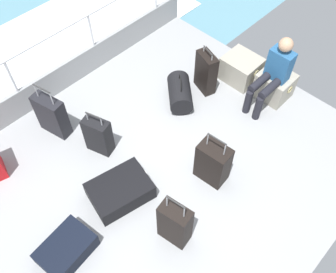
# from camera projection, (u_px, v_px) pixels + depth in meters

# --- Properties ---
(ground_plane) EXTENTS (4.40, 5.20, 0.06)m
(ground_plane) POSITION_uv_depth(u_px,v_px,m) (161.00, 170.00, 5.07)
(ground_plane) COLOR #939699
(gunwale_port) EXTENTS (0.06, 5.20, 0.45)m
(gunwale_port) POSITION_uv_depth(u_px,v_px,m) (61.00, 78.00, 5.76)
(gunwale_port) COLOR #939699
(gunwale_port) RESTS_ON ground_plane
(railing_port) EXTENTS (0.04, 4.20, 1.02)m
(railing_port) POSITION_uv_depth(u_px,v_px,m) (52.00, 49.00, 5.31)
(railing_port) COLOR silver
(railing_port) RESTS_ON ground_plane
(sea_wake) EXTENTS (12.00, 12.00, 0.01)m
(sea_wake) POSITION_uv_depth(u_px,v_px,m) (21.00, 62.00, 6.80)
(sea_wake) COLOR #598C9E
(sea_wake) RESTS_ON ground_plane
(cargo_crate_0) EXTENTS (0.58, 0.49, 0.41)m
(cargo_crate_0) POSITION_uv_depth(u_px,v_px,m) (241.00, 69.00, 5.91)
(cargo_crate_0) COLOR #9E9989
(cargo_crate_0) RESTS_ON ground_plane
(cargo_crate_1) EXTENTS (0.53, 0.45, 0.42)m
(cargo_crate_1) POSITION_uv_depth(u_px,v_px,m) (274.00, 85.00, 5.68)
(cargo_crate_1) COLOR #9E9989
(cargo_crate_1) RESTS_ON ground_plane
(passenger_seated) EXTENTS (0.34, 0.66, 1.12)m
(passenger_seated) POSITION_uv_depth(u_px,v_px,m) (273.00, 73.00, 5.29)
(passenger_seated) COLOR #26598C
(passenger_seated) RESTS_ON ground_plane
(suitcase_0) EXTENTS (0.51, 0.67, 0.23)m
(suitcase_0) POSITION_uv_depth(u_px,v_px,m) (66.00, 249.00, 4.26)
(suitcase_0) COLOR black
(suitcase_0) RESTS_ON ground_plane
(suitcase_1) EXTENTS (0.69, 0.85, 0.26)m
(suitcase_1) POSITION_uv_depth(u_px,v_px,m) (120.00, 191.00, 4.69)
(suitcase_1) COLOR black
(suitcase_1) RESTS_ON ground_plane
(suitcase_2) EXTENTS (0.40, 0.29, 0.72)m
(suitcase_2) POSITION_uv_depth(u_px,v_px,m) (98.00, 136.00, 5.01)
(suitcase_2) COLOR black
(suitcase_2) RESTS_ON ground_plane
(suitcase_3) EXTENTS (0.43, 0.29, 0.83)m
(suitcase_3) POSITION_uv_depth(u_px,v_px,m) (213.00, 163.00, 4.72)
(suitcase_3) COLOR black
(suitcase_3) RESTS_ON ground_plane
(suitcase_4) EXTENTS (0.40, 0.29, 0.77)m
(suitcase_4) POSITION_uv_depth(u_px,v_px,m) (206.00, 72.00, 5.67)
(suitcase_4) COLOR black
(suitcase_4) RESTS_ON ground_plane
(suitcase_5) EXTENTS (0.48, 0.28, 0.87)m
(suitcase_5) POSITION_uv_depth(u_px,v_px,m) (52.00, 115.00, 5.18)
(suitcase_5) COLOR black
(suitcase_5) RESTS_ON ground_plane
(suitcase_7) EXTENTS (0.39, 0.26, 0.88)m
(suitcase_7) POSITION_uv_depth(u_px,v_px,m) (175.00, 224.00, 4.21)
(suitcase_7) COLOR black
(suitcase_7) RESTS_ON ground_plane
(duffel_bag) EXTENTS (0.69, 0.67, 0.50)m
(duffel_bag) POSITION_uv_depth(u_px,v_px,m) (180.00, 93.00, 5.64)
(duffel_bag) COLOR black
(duffel_bag) RESTS_ON ground_plane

